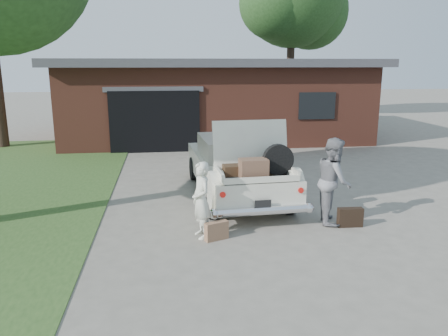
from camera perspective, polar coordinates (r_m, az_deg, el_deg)
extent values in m
plane|color=gray|center=(8.45, 0.55, -8.22)|extent=(90.00, 90.00, 0.00)
cube|color=brown|center=(19.46, -1.40, 8.66)|extent=(12.00, 7.00, 3.00)
cube|color=#4C4C51|center=(19.39, -1.43, 13.53)|extent=(12.80, 7.80, 0.30)
cube|color=black|center=(15.95, -9.01, 6.01)|extent=(3.20, 0.30, 2.20)
cube|color=#4C4C51|center=(15.78, -9.17, 10.12)|extent=(3.50, 0.12, 0.18)
cube|color=black|center=(16.80, 12.04, 7.96)|extent=(1.40, 0.08, 1.00)
cylinder|color=#38281E|center=(26.61, 8.63, 12.51)|extent=(0.44, 0.44, 5.51)
sphere|color=#2F5925|center=(27.71, 11.28, 19.38)|extent=(4.35, 4.35, 4.35)
sphere|color=#2F5925|center=(25.82, 6.76, 20.65)|extent=(4.06, 4.06, 4.06)
cube|color=white|center=(10.60, 1.56, -0.38)|extent=(2.04, 4.79, 0.61)
cube|color=#B0A89B|center=(10.76, 1.25, 2.77)|extent=(1.65, 1.96, 0.49)
cube|color=black|center=(11.62, 0.33, 3.48)|extent=(1.46, 0.16, 0.41)
cube|color=black|center=(9.91, 2.34, 1.72)|extent=(1.46, 0.16, 0.41)
cylinder|color=black|center=(9.02, -1.42, -4.71)|extent=(0.24, 0.63, 0.62)
cylinder|color=black|center=(9.42, 8.58, -4.07)|extent=(0.24, 0.63, 0.62)
cylinder|color=black|center=(12.06, -3.92, -0.05)|extent=(0.24, 0.63, 0.62)
cylinder|color=black|center=(12.37, 3.71, 0.28)|extent=(0.24, 0.63, 0.62)
cylinder|color=silver|center=(8.43, 5.06, -5.60)|extent=(1.93, 0.28, 0.17)
cylinder|color=#A5140F|center=(8.21, -0.20, -3.45)|extent=(0.12, 0.10, 0.11)
cylinder|color=#A5140F|center=(8.62, 9.93, -2.84)|extent=(0.12, 0.10, 0.11)
cube|color=black|center=(8.37, 5.12, -4.73)|extent=(0.32, 0.04, 0.16)
cube|color=black|center=(8.84, 4.06, -1.05)|extent=(1.51, 1.11, 0.04)
cube|color=white|center=(8.66, -0.75, -0.69)|extent=(0.11, 1.04, 0.17)
cube|color=white|center=(9.04, 8.68, -0.24)|extent=(0.11, 1.04, 0.17)
cube|color=white|center=(8.34, 4.97, -1.55)|extent=(1.50, 0.14, 0.11)
cube|color=white|center=(9.09, 3.48, 2.88)|extent=(1.59, 0.37, 1.06)
cube|color=#442F1D|center=(8.88, 1.84, -0.18)|extent=(0.63, 0.43, 0.20)
cube|color=brown|center=(8.59, 3.87, -0.05)|extent=(0.56, 0.39, 0.38)
cube|color=black|center=(8.93, 4.54, -0.15)|extent=(0.64, 0.44, 0.19)
cylinder|color=black|center=(8.85, 7.08, 1.10)|extent=(0.63, 0.18, 0.63)
imported|color=silver|center=(7.95, -3.00, -4.22)|extent=(0.47, 0.59, 1.42)
imported|color=gray|center=(8.94, 14.14, -1.60)|extent=(0.81, 0.95, 1.72)
cube|color=#9C6D4F|center=(7.99, -0.99, -8.21)|extent=(0.46, 0.29, 0.34)
cube|color=black|center=(8.96, 16.15, -6.21)|extent=(0.49, 0.17, 0.38)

